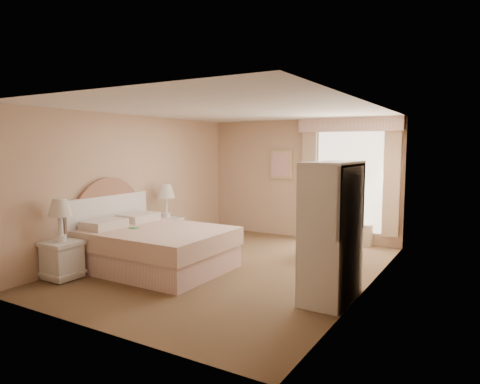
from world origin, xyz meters
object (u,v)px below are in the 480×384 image
Objects in this scene: round_table at (336,226)px; armoire at (332,243)px; nightstand_near at (62,250)px; bed at (151,245)px; nightstand_far at (166,224)px; cafe_chair at (310,229)px.

round_table is 0.39× the size of armoire.
nightstand_near is 0.67× the size of armoire.
bed is 1.82× the size of nightstand_far.
bed is 2.95m from armoire.
cafe_chair is at bearing 46.13° from bed.
round_table is at bearing 106.97° from armoire.
nightstand_far is (-0.72, 1.21, 0.09)m from bed.
bed is at bearing -177.74° from armoire.
nightstand_far is 2.74m from cafe_chair.
armoire is at bearing 2.26° from bed.
armoire reaches higher than round_table.
armoire is (2.93, 0.12, 0.36)m from bed.
bed is 1.32m from nightstand_near.
nightstand_far is at bearing -176.14° from cafe_chair.
bed reaches higher than nightstand_far.
round_table is at bearing 50.60° from bed.
armoire reaches higher than nightstand_near.
cafe_chair is 2.14m from armoire.
nightstand_near is 4.72m from round_table.
bed is 1.87× the size of nightstand_near.
bed is 3.17× the size of round_table.
armoire is (1.02, -1.87, 0.23)m from cafe_chair.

